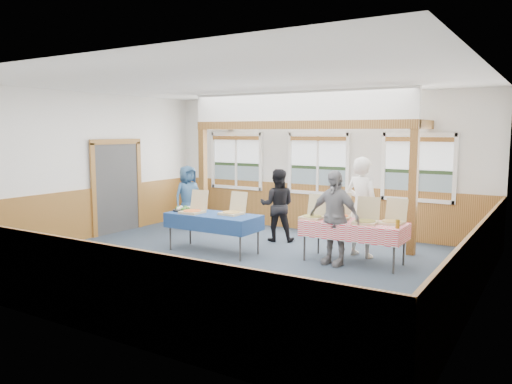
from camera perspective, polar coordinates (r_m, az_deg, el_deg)
floor at (r=9.04m, az=-2.28°, el=-8.14°), size 8.00×8.00×0.00m
ceiling at (r=8.78m, az=-2.38°, el=12.47°), size 8.00×8.00×0.00m
wall_back at (r=11.83m, az=7.19°, el=3.23°), size 8.00×0.00×8.00m
wall_front at (r=6.19m, az=-20.70°, el=-0.47°), size 8.00×0.00×8.00m
wall_left at (r=11.48m, az=-19.15°, el=2.79°), size 0.00×8.00×8.00m
wall_right at (r=7.34m, az=24.57°, el=0.43°), size 0.00×8.00×8.00m
wainscot_back at (r=11.92m, az=7.06°, el=-1.82°), size 7.98×0.05×1.10m
wainscot_front at (r=6.42m, az=-20.12°, el=-9.78°), size 7.98×0.05×1.10m
wainscot_left at (r=11.58m, az=-18.87°, el=-2.40°), size 0.05×6.98×1.10m
wainscot_right at (r=7.52m, az=23.97°, el=-7.53°), size 0.05×6.98×1.10m
cased_opening at (r=12.09m, az=-15.63°, el=0.49°), size 0.06×1.30×2.10m
window_left at (r=12.90m, az=-2.24°, el=3.93°), size 1.56×0.10×1.46m
window_mid at (r=11.78m, az=7.11°, el=3.60°), size 1.56×0.10×1.46m
window_right at (r=11.03m, az=18.06°, el=3.09°), size 1.56×0.10×1.46m
post_left at (r=12.12m, az=-6.07°, el=1.43°), size 0.15×0.15×2.40m
post_right at (r=9.91m, az=17.50°, el=-0.07°), size 0.15×0.15×2.40m
cross_beam at (r=10.72m, az=4.58°, el=7.65°), size 5.15×0.18×0.18m
table_left at (r=9.75m, az=-4.91°, el=-2.84°), size 1.88×0.89×0.76m
table_right at (r=9.08m, az=11.11°, el=-3.68°), size 1.96×1.27×0.76m
pizza_box_a at (r=9.89m, az=-7.16°, el=-2.01°), size 0.41×0.49×0.43m
pizza_box_b at (r=9.66m, az=-2.67°, el=-2.18°), size 0.41×0.49×0.42m
pizza_box_c at (r=9.26m, az=6.56°, el=-2.62°), size 0.39×0.48×0.43m
pizza_box_d at (r=9.37m, az=9.46°, el=-2.55°), size 0.53×0.59×0.45m
pizza_box_e at (r=8.91m, az=12.43°, el=-3.10°), size 0.46×0.54×0.44m
pizza_box_f at (r=9.00m, az=15.34°, el=-3.11°), size 0.41×0.49×0.42m
veggie_tray at (r=10.20m, az=-8.31°, el=-1.96°), size 0.42×0.42×0.09m
drink_glass at (r=8.57m, az=15.88°, el=-3.54°), size 0.07×0.07×0.15m
woman_white at (r=9.56m, az=12.02°, el=-1.68°), size 0.79×0.62×1.89m
woman_black at (r=10.72m, az=2.46°, el=-1.51°), size 0.93×0.85×1.56m
man_blue at (r=12.33m, az=-7.78°, el=-0.53°), size 0.69×0.86×1.53m
person_grey at (r=8.91m, az=8.89°, el=-2.91°), size 1.04×0.55×1.68m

